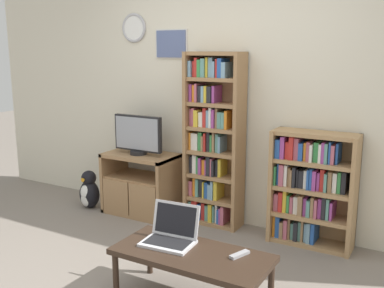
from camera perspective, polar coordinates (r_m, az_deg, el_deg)
The scene contains 9 objects.
wall_back at distance 4.49m, azimuth 4.54°, elevation 6.28°, with size 6.29×0.09×2.60m.
tv_stand at distance 4.87m, azimuth -6.61°, elevation -5.02°, with size 0.76×0.46×0.66m.
television at distance 4.73m, azimuth -6.88°, elevation 1.12°, with size 0.57×0.18×0.41m.
bookshelf_tall at distance 4.45m, azimuth 2.59°, elevation 0.36°, with size 0.58×0.26×1.72m.
bookshelf_short at distance 4.18m, azimuth 14.66°, elevation -5.40°, with size 0.74×0.29×1.04m.
coffee_table at distance 3.19m, azimuth -0.02°, elevation -14.23°, with size 1.09×0.50×0.38m.
laptop at distance 3.30m, azimuth -2.67°, elevation -11.25°, with size 0.38×0.32×0.27m.
remote_near_laptop at distance 3.13m, azimuth 6.07°, elevation -13.78°, with size 0.10×0.17×0.02m.
penguin_figurine at distance 5.16m, azimuth -12.96°, elevation -5.84°, with size 0.23×0.21×0.43m.
Camera 1 is at (1.88, -2.37, 1.75)m, focal length 42.00 mm.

